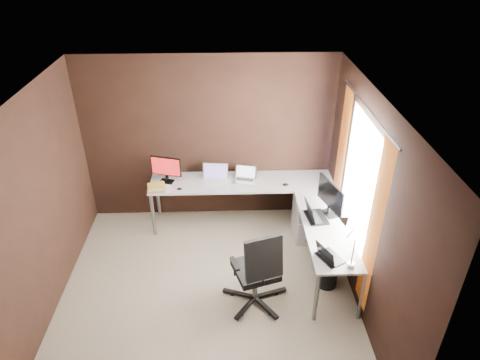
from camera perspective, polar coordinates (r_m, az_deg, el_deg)
name	(u,v)px	position (r m, az deg, el deg)	size (l,w,h in m)	color
room	(235,206)	(4.69, -0.70, -3.53)	(3.60, 3.60, 2.50)	tan
desk	(270,201)	(5.86, 4.02, -2.87)	(2.65, 2.25, 0.73)	silver
drawer_pedestal	(309,218)	(6.25, 9.17, -5.05)	(0.42, 0.50, 0.60)	silver
monitor_left	(166,168)	(6.18, -9.83, 1.59)	(0.44, 0.18, 0.39)	black
monitor_right	(331,197)	(5.48, 12.01, -2.21)	(0.22, 0.55, 0.47)	black
laptop_white	(215,178)	(6.19, -3.33, 0.32)	(0.38, 0.29, 0.24)	silver
laptop_silver	(245,177)	(6.20, 0.68, 0.36)	(0.35, 0.29, 0.21)	silver
laptop_black_big	(314,215)	(5.49, 9.84, -4.60)	(0.29, 0.38, 0.23)	black
laptop_black_small	(328,256)	(4.91, 11.68, -9.89)	(0.33, 0.36, 0.20)	black
book_stack	(156,187)	(6.10, -11.09, -0.96)	(0.27, 0.23, 0.08)	#A16F56
mouse_left	(179,189)	(6.05, -8.08, -1.18)	(0.07, 0.05, 0.03)	black
mouse_corner	(286,185)	(6.12, 6.10, -0.61)	(0.09, 0.06, 0.03)	black
desk_lamp	(347,237)	(4.68, 14.12, -7.35)	(0.19, 0.22, 0.59)	slate
office_chair	(257,282)	(5.16, 2.23, -13.49)	(0.61, 0.64, 1.09)	black
wastebasket	(327,276)	(5.60, 11.56, -12.37)	(0.25, 0.25, 0.29)	black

